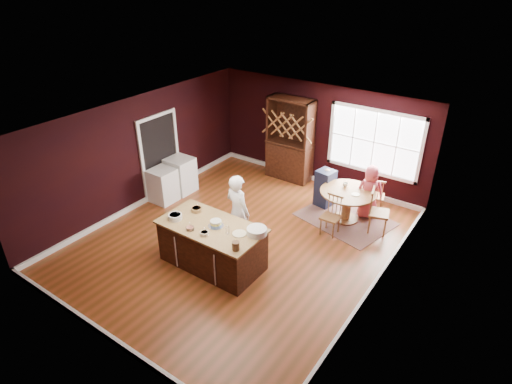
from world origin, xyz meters
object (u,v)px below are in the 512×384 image
baker (238,212)px  hutch (290,140)px  kitchen_island (212,246)px  dining_table (347,200)px  washer (163,185)px  layer_cake (216,223)px  chair_east (379,211)px  high_chair (325,187)px  dryer (181,175)px  seated_woman (369,192)px  toddler (326,175)px  chair_north (376,194)px  chair_south (331,216)px

baker → hutch: size_ratio=0.73×
kitchen_island → dining_table: size_ratio=1.62×
hutch → washer: hutch is taller
baker → hutch: bearing=-66.5°
layer_cake → chair_east: chair_east is taller
baker → washer: size_ratio=1.95×
chair_east → baker: bearing=119.0°
kitchen_island → washer: 2.97m
high_chair → chair_east: bearing=-4.7°
washer → dryer: dryer is taller
layer_cake → seated_woman: 3.89m
baker → toddler: size_ratio=6.43×
hutch → dryer: hutch is taller
baker → washer: bearing=0.4°
chair_north → toddler: size_ratio=3.57×
baker → kitchen_island: bearing=97.7°
dining_table → washer: 4.54m
kitchen_island → high_chair: high_chair is taller
chair_south → high_chair: bearing=121.5°
chair_east → high_chair: chair_east is taller
kitchen_island → toddler: (0.73, 3.43, 0.37)m
layer_cake → high_chair: bearing=79.1°
baker → seated_woman: (1.80, 2.70, -0.18)m
chair_north → high_chair: bearing=6.0°
hutch → dryer: (-1.92, -2.30, -0.68)m
chair_north → high_chair: size_ratio=0.94×
dining_table → layer_cake: 3.38m
dining_table → toddler: (-0.75, 0.35, 0.28)m
baker → hutch: hutch is taller
chair_east → toddler: chair_east is taller
seated_woman → washer: seated_woman is taller
kitchen_island → baker: size_ratio=1.24×
dryer → chair_south: bearing=5.6°
chair_south → chair_north: size_ratio=1.01×
baker → toddler: baker is taller
hutch → washer: size_ratio=2.65×
chair_east → chair_north: (-0.38, 0.81, -0.06)m
layer_cake → hutch: size_ratio=0.14×
kitchen_island → dryer: dryer is taller
dining_table → toddler: bearing=155.0°
kitchen_island → chair_north: 4.27m
washer → toddler: bearing=32.3°
toddler → kitchen_island: bearing=-101.9°
kitchen_island → baker: bearing=87.5°
baker → layer_cake: (0.06, -0.77, 0.15)m
kitchen_island → seated_woman: (1.83, 3.50, 0.22)m
chair_south → dryer: size_ratio=1.01×
kitchen_island → washer: kitchen_island is taller
hutch → chair_south: bearing=-40.7°
chair_south → toddler: toddler is taller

